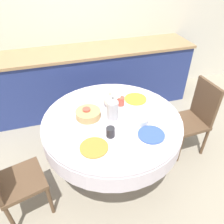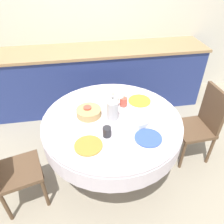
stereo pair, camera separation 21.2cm
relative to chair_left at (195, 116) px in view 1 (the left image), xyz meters
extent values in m
plane|color=#9E937F|center=(-1.04, -0.05, -0.50)|extent=(12.00, 12.00, 0.00)
cube|color=silver|center=(-1.04, 1.64, 0.80)|extent=(7.00, 0.05, 2.60)
cube|color=navy|center=(-1.04, 1.30, -0.05)|extent=(3.20, 0.60, 0.91)
cube|color=#A37F56|center=(-1.04, 1.30, 0.43)|extent=(3.24, 0.64, 0.04)
cylinder|color=brown|center=(-1.04, -0.05, -0.48)|extent=(0.44, 0.44, 0.04)
cylinder|color=brown|center=(-1.04, -0.05, -0.22)|extent=(0.11, 0.11, 0.49)
cylinder|color=silver|center=(-1.04, -0.05, 0.12)|extent=(1.40, 1.40, 0.18)
cylinder|color=silver|center=(-1.04, -0.05, 0.22)|extent=(1.39, 1.39, 0.03)
cube|color=brown|center=(-0.08, 0.00, -0.09)|extent=(0.42, 0.42, 0.04)
cube|color=brown|center=(0.10, 0.00, 0.18)|extent=(0.05, 0.38, 0.49)
cylinder|color=brown|center=(-0.25, -0.19, -0.31)|extent=(0.04, 0.04, 0.40)
cylinder|color=brown|center=(-0.27, 0.16, -0.31)|extent=(0.04, 0.04, 0.40)
cylinder|color=brown|center=(0.10, -0.17, -0.31)|extent=(0.04, 0.04, 0.40)
cylinder|color=brown|center=(0.09, 0.18, -0.31)|extent=(0.04, 0.04, 0.40)
cube|color=brown|center=(-1.98, -0.29, -0.09)|extent=(0.49, 0.49, 0.04)
cylinder|color=brown|center=(-1.85, -0.08, -0.31)|extent=(0.04, 0.04, 0.40)
cylinder|color=brown|center=(-1.76, -0.42, -0.31)|extent=(0.04, 0.04, 0.40)
cylinder|color=brown|center=(-2.19, -0.17, -0.31)|extent=(0.04, 0.04, 0.40)
cylinder|color=brown|center=(-2.10, -0.51, -0.31)|extent=(0.04, 0.04, 0.40)
cylinder|color=orange|center=(-1.31, -0.39, 0.24)|extent=(0.25, 0.25, 0.01)
cylinder|color=#28282D|center=(-1.13, -0.29, 0.28)|extent=(0.08, 0.08, 0.09)
cylinder|color=#3856AD|center=(-0.77, -0.39, 0.24)|extent=(0.25, 0.25, 0.01)
cylinder|color=white|center=(-0.82, -0.17, 0.28)|extent=(0.08, 0.08, 0.09)
cylinder|color=white|center=(-1.34, 0.26, 0.24)|extent=(0.25, 0.25, 0.01)
cylinder|color=#CC4C3D|center=(-1.28, 0.06, 0.28)|extent=(0.08, 0.08, 0.09)
cylinder|color=yellow|center=(-0.69, 0.20, 0.24)|extent=(0.25, 0.25, 0.01)
cylinder|color=#CC4C3D|center=(-0.89, 0.15, 0.28)|extent=(0.08, 0.08, 0.09)
cylinder|color=#B2B2B7|center=(-1.04, -0.05, 0.33)|extent=(0.11, 0.11, 0.20)
cone|color=#B2B2B7|center=(-1.04, -0.05, 0.45)|extent=(0.10, 0.10, 0.05)
sphere|color=#B2B2B7|center=(-1.04, -0.05, 0.49)|extent=(0.03, 0.03, 0.03)
cylinder|color=silver|center=(-1.00, 0.16, 0.24)|extent=(0.08, 0.08, 0.01)
sphere|color=silver|center=(-1.00, 0.16, 0.32)|extent=(0.14, 0.14, 0.14)
cylinder|color=silver|center=(-0.92, 0.16, 0.32)|extent=(0.08, 0.03, 0.05)
sphere|color=silver|center=(-1.00, 0.16, 0.40)|extent=(0.03, 0.03, 0.03)
cylinder|color=tan|center=(-1.26, 0.04, 0.27)|extent=(0.25, 0.25, 0.07)
cylinder|color=silver|center=(-0.80, -0.16, 0.26)|extent=(0.21, 0.21, 0.06)
camera|label=1|loc=(-1.53, -1.68, 1.59)|focal=35.00mm
camera|label=2|loc=(-1.33, -1.73, 1.59)|focal=35.00mm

